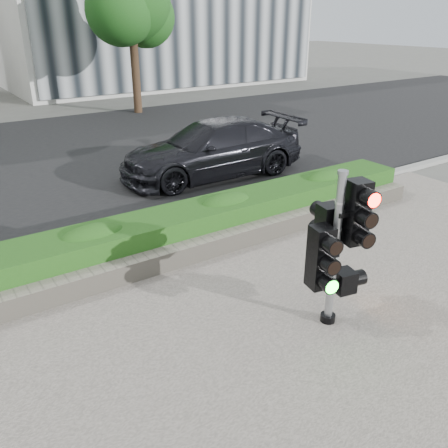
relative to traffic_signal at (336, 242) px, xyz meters
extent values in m
plane|color=#51514C|center=(-1.03, 0.75, -1.27)|extent=(120.00, 120.00, 0.00)
cube|color=#9E9389|center=(-1.03, -1.75, -1.25)|extent=(16.00, 11.00, 0.03)
cube|color=black|center=(-1.03, 10.75, -1.26)|extent=(60.00, 13.00, 0.02)
cube|color=gray|center=(-1.03, 3.90, -1.21)|extent=(60.00, 0.25, 0.12)
cube|color=gray|center=(-1.03, 2.65, -1.07)|extent=(12.00, 0.32, 0.34)
cube|color=#3A8428|center=(-1.03, 3.30, -0.90)|extent=(12.00, 1.00, 0.68)
cylinder|color=black|center=(4.47, 16.25, 0.53)|extent=(0.36, 0.36, 3.58)
sphere|color=#184413|center=(4.47, 16.25, 3.34)|extent=(3.33, 3.33, 3.33)
sphere|color=#184413|center=(5.24, 16.57, 2.70)|extent=(2.56, 2.56, 2.56)
sphere|color=#184413|center=(3.83, 15.86, 2.96)|extent=(2.82, 2.82, 2.82)
cylinder|color=black|center=(-0.04, -0.03, -1.18)|extent=(0.21, 0.21, 0.11)
cylinder|color=gray|center=(-0.04, -0.03, -0.14)|extent=(0.11, 0.11, 2.18)
cylinder|color=gray|center=(-0.04, -0.03, 0.97)|extent=(0.14, 0.14, 0.05)
cube|color=#FF1107|center=(0.20, -0.11, 0.41)|extent=(0.33, 0.33, 0.87)
cube|color=#14E51E|center=(-0.28, -0.01, -0.15)|extent=(0.33, 0.33, 0.87)
cube|color=black|center=(0.04, 0.21, 0.15)|extent=(0.33, 0.33, 0.60)
cube|color=orange|center=(0.20, -0.04, -0.65)|extent=(0.33, 0.33, 0.32)
imported|color=black|center=(2.27, 6.61, -0.51)|extent=(5.17, 2.32, 1.47)
camera|label=1|loc=(-4.41, -3.87, 2.76)|focal=38.00mm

